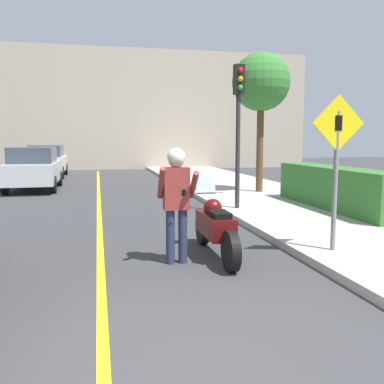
# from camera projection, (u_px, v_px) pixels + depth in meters

# --- Properties ---
(ground_plane) EXTENTS (80.00, 80.00, 0.00)m
(ground_plane) POSITION_uv_depth(u_px,v_px,m) (176.00, 372.00, 3.63)
(ground_plane) COLOR #38383A
(sidewalk_curb) EXTENTS (4.40, 44.00, 0.14)m
(sidewalk_curb) POSITION_uv_depth(u_px,v_px,m) (376.00, 235.00, 8.53)
(sidewalk_curb) COLOR #ADA89E
(sidewalk_curb) RESTS_ON ground
(road_center_line) EXTENTS (0.12, 36.00, 0.01)m
(road_center_line) POSITION_uv_depth(u_px,v_px,m) (100.00, 230.00, 9.32)
(road_center_line) COLOR yellow
(road_center_line) RESTS_ON ground
(building_backdrop) EXTENTS (28.00, 1.20, 7.92)m
(building_backdrop) POSITION_uv_depth(u_px,v_px,m) (106.00, 110.00, 28.35)
(building_backdrop) COLOR #B2A38E
(building_backdrop) RESTS_ON ground
(motorcycle) EXTENTS (0.62, 2.37, 1.30)m
(motorcycle) POSITION_uv_depth(u_px,v_px,m) (215.00, 227.00, 7.20)
(motorcycle) COLOR black
(motorcycle) RESTS_ON ground
(person_biker) EXTENTS (0.59, 0.49, 1.84)m
(person_biker) POSITION_uv_depth(u_px,v_px,m) (176.00, 192.00, 6.69)
(person_biker) COLOR #282D4C
(person_biker) RESTS_ON ground
(crossing_sign) EXTENTS (0.91, 0.08, 2.54)m
(crossing_sign) POSITION_uv_depth(u_px,v_px,m) (336.00, 158.00, 6.92)
(crossing_sign) COLOR slate
(crossing_sign) RESTS_ON sidewalk_curb
(traffic_light) EXTENTS (0.26, 0.30, 3.76)m
(traffic_light) POSITION_uv_depth(u_px,v_px,m) (239.00, 109.00, 11.18)
(traffic_light) COLOR #2D2D30
(traffic_light) RESTS_ON sidewalk_curb
(hedge_row) EXTENTS (0.90, 5.03, 1.10)m
(hedge_row) POSITION_uv_depth(u_px,v_px,m) (335.00, 188.00, 11.43)
(hedge_row) COLOR #33702D
(hedge_row) RESTS_ON sidewalk_curb
(street_tree) EXTENTS (2.01, 2.01, 4.81)m
(street_tree) POSITION_uv_depth(u_px,v_px,m) (261.00, 83.00, 14.73)
(street_tree) COLOR brown
(street_tree) RESTS_ON sidewalk_curb
(parked_car_silver) EXTENTS (1.88, 4.20, 1.68)m
(parked_car_silver) POSITION_uv_depth(u_px,v_px,m) (34.00, 168.00, 16.70)
(parked_car_silver) COLOR black
(parked_car_silver) RESTS_ON ground
(parked_car_white) EXTENTS (1.88, 4.20, 1.68)m
(parked_car_white) POSITION_uv_depth(u_px,v_px,m) (47.00, 161.00, 22.55)
(parked_car_white) COLOR black
(parked_car_white) RESTS_ON ground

